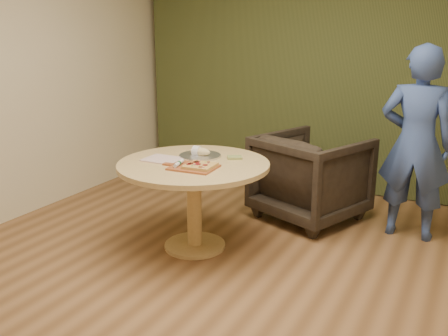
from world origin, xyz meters
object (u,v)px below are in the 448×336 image
armchair (311,173)px  person_standing (416,144)px  pizza_paddle (192,167)px  bread_roll (199,151)px  pedestal_table (194,179)px  cutlery_roll (179,163)px  serving_tray (200,156)px  flatbread_pizza (200,166)px

armchair → person_standing: (0.92, -0.00, 0.39)m
pizza_paddle → bread_roll: (-0.14, 0.34, 0.04)m
pedestal_table → person_standing: person_standing is taller
armchair → bread_roll: bearing=74.1°
bread_roll → cutlery_roll: bearing=-85.6°
serving_tray → cutlery_roll: bearing=-87.0°
pedestal_table → cutlery_roll: bearing=-100.1°
flatbread_pizza → pedestal_table: bearing=135.2°
pizza_paddle → person_standing: person_standing is taller
armchair → cutlery_roll: bearing=83.7°
cutlery_roll → serving_tray: cutlery_roll is taller
cutlery_roll → serving_tray: 0.36m
person_standing → cutlery_roll: bearing=38.1°
bread_roll → person_standing: 1.87m
pizza_paddle → bread_roll: 0.37m
pizza_paddle → person_standing: 1.95m
cutlery_roll → armchair: (0.68, 1.28, -0.32)m
flatbread_pizza → bread_roll: size_ratio=1.21×
pedestal_table → flatbread_pizza: bearing=-44.8°
serving_tray → person_standing: bearing=29.6°
bread_roll → person_standing: person_standing is taller
flatbread_pizza → cutlery_roll: 0.18m
flatbread_pizza → person_standing: bearing=41.3°
serving_tray → pedestal_table: bearing=-75.3°
pedestal_table → armchair: armchair is taller
serving_tray → bread_roll: 0.04m
serving_tray → armchair: 1.19m
flatbread_pizza → cutlery_roll: size_ratio=1.18×
serving_tray → armchair: size_ratio=0.39×
cutlery_roll → serving_tray: bearing=80.8°
pedestal_table → person_standing: size_ratio=0.74×
pedestal_table → pizza_paddle: bearing=-61.9°
person_standing → armchair: bearing=-0.8°
pizza_paddle → armchair: 1.42m
flatbread_pizza → bread_roll: (-0.20, 0.33, 0.02)m
pizza_paddle → person_standing: bearing=36.7°
pizza_paddle → flatbread_pizza: size_ratio=1.95×
bread_roll → armchair: bearing=52.5°
pizza_paddle → serving_tray: 0.37m
serving_tray → person_standing: size_ratio=0.21×
bread_roll → flatbread_pizza: bearing=-58.7°
pedestal_table → serving_tray: serving_tray is taller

